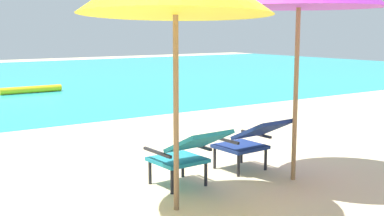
{
  "coord_description": "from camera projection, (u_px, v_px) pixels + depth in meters",
  "views": [
    {
      "loc": [
        -3.29,
        -4.5,
        1.66
      ],
      "look_at": [
        0.0,
        0.28,
        0.75
      ],
      "focal_mm": 46.72,
      "sensor_mm": 36.0,
      "label": 1
    }
  ],
  "objects": [
    {
      "name": "lounge_chair_right",
      "position": [
        251.0,
        139.0,
        5.8
      ],
      "size": [
        0.58,
        0.9,
        0.68
      ],
      "color": "navy",
      "rests_on": "ground_plane"
    },
    {
      "name": "swim_buoy",
      "position": [
        31.0,
        89.0,
        13.15
      ],
      "size": [
        1.6,
        0.18,
        0.18
      ],
      "primitive_type": "cylinder",
      "rotation": [
        0.0,
        1.57,
        0.0
      ],
      "color": "yellow",
      "rests_on": "ocean_band"
    },
    {
      "name": "ground_plane",
      "position": [
        75.0,
        123.0,
        9.01
      ],
      "size": [
        40.0,
        40.0,
        0.0
      ],
      "primitive_type": "plane",
      "color": "beige"
    },
    {
      "name": "lounge_chair_left",
      "position": [
        187.0,
        152.0,
        5.2
      ],
      "size": [
        0.57,
        0.9,
        0.68
      ],
      "color": "teal",
      "rests_on": "ground_plane"
    }
  ]
}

